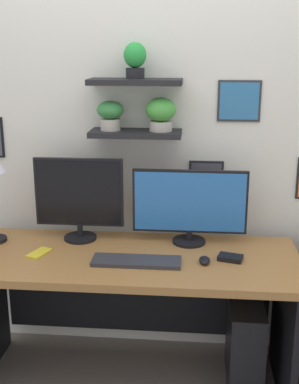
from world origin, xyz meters
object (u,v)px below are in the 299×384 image
cell_phone (39,253)px  computer_tower_right (245,342)px  scissors_tray (230,258)px  monitor_left (79,197)px  desk (131,287)px  computer_mouse (204,260)px  monitor_right (190,205)px  keyboard (136,261)px

cell_phone → computer_tower_right: size_ratio=0.30×
computer_tower_right → scissors_tray: bearing=-144.1°
monitor_left → cell_phone: monitor_left is taller
monitor_left → scissors_tray: size_ratio=4.05×
cell_phone → desk: bearing=29.4°
desk → cell_phone: 0.52m
monitor_left → scissors_tray: (0.81, -0.22, -0.23)m
computer_mouse → scissors_tray: computer_mouse is taller
monitor_right → keyboard: bearing=-129.9°
monitor_right → scissors_tray: (0.21, -0.22, -0.20)m
monitor_right → cell_phone: (-0.77, -0.24, -0.21)m
cell_phone → scissors_tray: size_ratio=1.17×
monitor_left → computer_tower_right: (0.92, -0.15, -0.76)m
monitor_left → cell_phone: bearing=-125.2°
desk → keyboard: size_ratio=3.96×
desk → monitor_left: monitor_left is taller
keyboard → cell_phone: bearing=172.4°
monitor_left → computer_tower_right: bearing=-9.1°
monitor_left → computer_mouse: (0.68, -0.27, -0.23)m
monitor_right → computer_tower_right: bearing=-25.0°
keyboard → scissors_tray: scissors_tray is taller
monitor_left → cell_phone: size_ratio=3.47×
computer_mouse → scissors_tray: (0.13, 0.05, -0.00)m
scissors_tray → computer_tower_right: (0.11, 0.08, -0.53)m
keyboard → scissors_tray: 0.47m
scissors_tray → computer_tower_right: bearing=35.9°
desk → computer_tower_right: bearing=1.2°
cell_phone → computer_tower_right: cell_phone is taller
desk → keyboard: (0.05, -0.14, 0.22)m
monitor_right → keyboard: (-0.25, -0.30, -0.20)m
monitor_left → scissors_tray: monitor_left is taller
desk → computer_mouse: (0.38, -0.11, 0.22)m
keyboard → computer_mouse: 0.34m
monitor_right → computer_tower_right: size_ratio=1.31×
desk → scissors_tray: size_ratio=14.51×
keyboard → cell_phone: size_ratio=3.14×
computer_mouse → scissors_tray: 0.14m
desk → monitor_left: 0.56m
keyboard → computer_tower_right: 0.79m
monitor_left → monitor_right: bearing=0.0°
desk → cell_phone: size_ratio=12.44×
desk → monitor_right: size_ratio=2.83×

